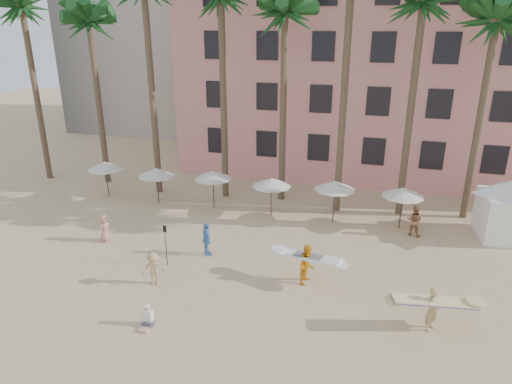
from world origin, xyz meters
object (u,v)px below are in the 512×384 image
at_px(carrier_yellow, 433,307).
at_px(carrier_white, 308,263).
at_px(pink_hotel, 408,72).
at_px(cabana, 510,204).

xyz_separation_m(carrier_yellow, carrier_white, (-5.44, 2.26, -0.03)).
bearing_deg(carrier_yellow, carrier_white, 157.45).
height_order(pink_hotel, carrier_yellow, pink_hotel).
xyz_separation_m(cabana, carrier_yellow, (-4.81, -10.24, -1.01)).
bearing_deg(carrier_yellow, pink_hotel, 92.68).
relative_size(cabana, carrier_white, 1.51).
distance_m(pink_hotel, cabana, 15.43).
relative_size(pink_hotel, cabana, 7.23).
bearing_deg(cabana, carrier_white, -142.09).
height_order(carrier_yellow, carrier_white, carrier_white).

